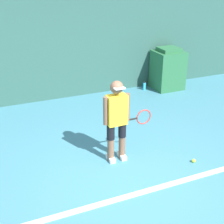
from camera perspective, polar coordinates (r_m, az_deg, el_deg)
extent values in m
plane|color=teal|center=(5.13, 2.68, -13.14)|extent=(24.00, 24.00, 0.00)
cube|color=#2D564C|center=(8.11, -9.76, 11.41)|extent=(24.00, 0.10, 2.66)
cube|color=white|center=(4.94, 4.06, -14.82)|extent=(21.60, 0.10, 0.01)
cylinder|color=brown|center=(5.58, -0.24, -6.91)|extent=(0.12, 0.12, 0.44)
cylinder|color=black|center=(5.40, -0.25, -3.67)|extent=(0.14, 0.14, 0.27)
cube|color=white|center=(5.67, -0.24, -8.48)|extent=(0.10, 0.24, 0.08)
cylinder|color=brown|center=(5.65, 1.82, -6.45)|extent=(0.12, 0.12, 0.44)
cylinder|color=black|center=(5.48, 1.87, -3.24)|extent=(0.14, 0.14, 0.27)
cube|color=white|center=(5.75, 1.80, -8.00)|extent=(0.10, 0.24, 0.08)
cube|color=yellow|center=(5.26, 0.85, 0.39)|extent=(0.34, 0.20, 0.53)
sphere|color=brown|center=(5.11, 0.88, 4.53)|extent=(0.22, 0.22, 0.22)
cube|color=white|center=(5.01, 1.35, 4.39)|extent=(0.18, 0.12, 0.02)
cylinder|color=brown|center=(5.18, -1.14, 0.20)|extent=(0.09, 0.09, 0.50)
cylinder|color=brown|center=(5.33, 2.78, 0.89)|extent=(0.09, 0.09, 0.50)
cylinder|color=black|center=(5.48, 3.68, -1.33)|extent=(0.20, 0.03, 0.03)
torus|color=red|center=(5.58, 5.82, -0.91)|extent=(0.29, 0.02, 0.29)
sphere|color=#D1E533|center=(5.81, 14.72, -8.62)|extent=(0.07, 0.07, 0.07)
cube|color=#28663D|center=(9.05, 10.13, 7.56)|extent=(0.80, 0.73, 1.08)
cube|color=#28663D|center=(8.90, 10.41, 11.19)|extent=(0.56, 0.51, 0.10)
cylinder|color=#33ADD6|center=(8.95, 5.92, 4.70)|extent=(0.08, 0.08, 0.21)
cylinder|color=black|center=(8.91, 5.96, 5.41)|extent=(0.04, 0.04, 0.02)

